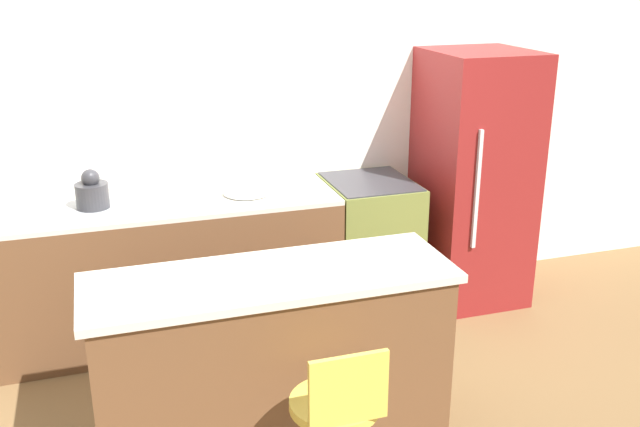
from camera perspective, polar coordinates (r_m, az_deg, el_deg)
ground_plane at (r=4.49m, az=-7.54°, el=-10.94°), size 14.00×14.00×0.00m
wall_back at (r=4.66m, az=-9.81°, el=7.26°), size 8.00×0.06×2.60m
back_counter at (r=4.55m, az=-12.69°, el=-4.50°), size 2.21×0.63×0.90m
kitchen_island at (r=3.53m, az=-3.80°, el=-11.48°), size 1.73×0.58×0.90m
oven_range at (r=4.85m, az=3.92°, el=-2.52°), size 0.56×0.64×0.90m
refrigerator at (r=4.99m, az=12.15°, el=2.75°), size 0.66×0.73×1.73m
kettle at (r=4.35m, az=-17.78°, el=1.61°), size 0.19×0.19×0.23m
mixing_bowl at (r=4.45m, az=-5.91°, el=2.19°), size 0.29×0.29×0.09m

